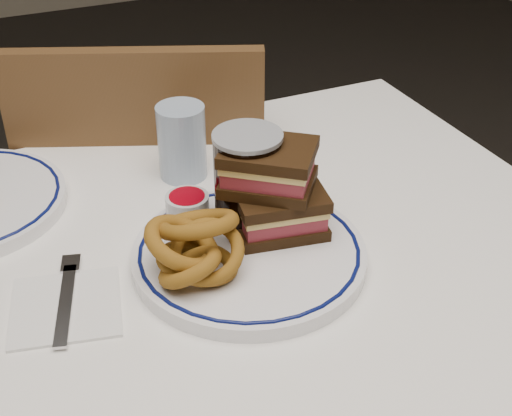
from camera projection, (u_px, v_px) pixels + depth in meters
name	position (u px, v px, depth m)	size (l,w,h in m)	color
dining_table	(140.00, 356.00, 0.92)	(1.27, 0.87, 0.75)	white
chair_far	(156.00, 227.00, 1.42)	(0.55, 0.55, 0.91)	#4C3318
main_plate	(249.00, 254.00, 0.91)	(0.30, 0.30, 0.02)	white
reuben_sandwich	(274.00, 189.00, 0.91)	(0.15, 0.14, 0.12)	black
onion_rings_main	(194.00, 248.00, 0.85)	(0.13, 0.13, 0.10)	brown
ketchup_ramekin	(187.00, 205.00, 0.95)	(0.06, 0.06, 0.03)	silver
beer_mug	(250.00, 183.00, 0.93)	(0.13, 0.09, 0.15)	black
water_glass	(182.00, 142.00, 1.07)	(0.07, 0.07, 0.11)	#95A8C0
napkin_fork	(66.00, 304.00, 0.84)	(0.15, 0.17, 0.01)	white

